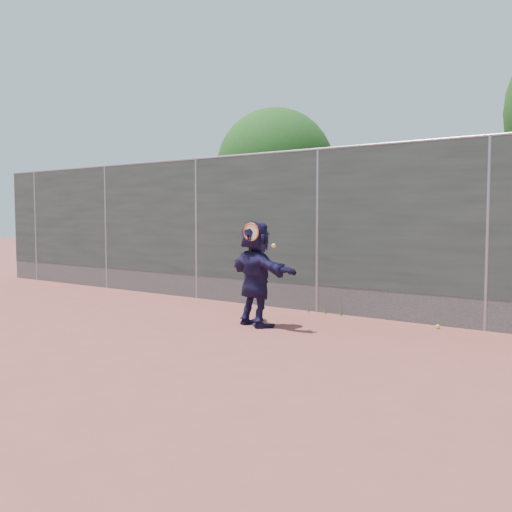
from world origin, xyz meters
The scene contains 7 objects.
ground centered at (0.00, 0.00, 0.00)m, with size 80.00×80.00×0.00m, color #9E4C42.
player centered at (-0.11, 1.74, 0.85)m, with size 1.58×0.50×1.70m, color #191539.
ball_ground centered at (2.35, 3.24, 0.03)m, with size 0.07×0.07×0.07m, color yellow.
fence centered at (0.00, 3.50, 1.58)m, with size 20.00×0.06×3.03m.
swing_action centered at (-0.02, 1.54, 1.49)m, with size 0.61×0.13×0.51m.
tree_left centered at (-2.85, 6.55, 2.94)m, with size 3.15×3.00×4.53m.
weed_clump centered at (0.29, 3.38, 0.13)m, with size 0.68×0.07×0.30m.
Camera 1 is at (5.30, -5.64, 1.78)m, focal length 40.00 mm.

